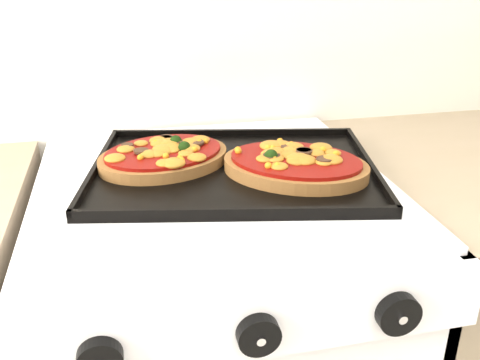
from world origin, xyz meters
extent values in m
cube|color=white|center=(0.02, 1.39, 0.85)|extent=(0.60, 0.02, 0.09)
cylinder|color=black|center=(-0.17, 1.37, 0.85)|extent=(0.05, 0.02, 0.05)
cylinder|color=black|center=(0.01, 1.37, 0.85)|extent=(0.05, 0.02, 0.05)
cylinder|color=black|center=(0.20, 1.37, 0.85)|extent=(0.06, 0.02, 0.06)
cube|color=black|center=(0.06, 1.72, 0.92)|extent=(0.54, 0.44, 0.02)
camera|label=1|loc=(-0.12, 0.88, 1.28)|focal=40.00mm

